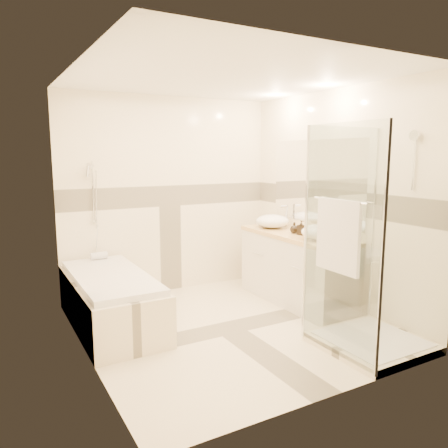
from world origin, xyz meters
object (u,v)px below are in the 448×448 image
bathtub (111,298)px  vessel_sink_near (272,221)px  shower_enclosure (358,295)px  vessel_sink_far (320,232)px  vanity (296,268)px  amenity_bottle_a (301,228)px  amenity_bottle_b (294,228)px

bathtub → vessel_sink_near: vessel_sink_near is taller
shower_enclosure → vessel_sink_far: bearing=72.1°
vanity → vessel_sink_near: vessel_sink_near is taller
bathtub → vessel_sink_far: (2.13, -0.78, 0.63)m
amenity_bottle_a → vanity: bearing=78.4°
bathtub → vessel_sink_near: (2.13, 0.13, 0.63)m
vessel_sink_near → amenity_bottle_a: size_ratio=2.53×
vessel_sink_near → bathtub: bearing=-176.6°
amenity_bottle_a → shower_enclosure: bearing=-103.1°
vessel_sink_near → amenity_bottle_a: 0.57m
bathtub → shower_enclosure: bearing=-41.1°
amenity_bottle_b → shower_enclosure: bearing=-101.8°
shower_enclosure → amenity_bottle_b: bearing=78.2°
bathtub → vanity: (2.15, -0.35, 0.12)m
vanity → vessel_sink_near: bearing=92.4°
vessel_sink_far → amenity_bottle_a: size_ratio=2.48×
vessel_sink_far → amenity_bottle_b: (0.00, 0.46, -0.02)m
bathtub → amenity_bottle_a: bearing=-11.9°
vanity → shower_enclosure: shower_enclosure is taller
shower_enclosure → vanity: bearing=77.0°
vanity → amenity_bottle_a: size_ratio=9.66×
vessel_sink_far → vanity: bearing=87.3°
vessel_sink_near → amenity_bottle_b: 0.44m
vessel_sink_far → amenity_bottle_b: 0.46m
vanity → vessel_sink_far: (-0.02, -0.43, 0.51)m
bathtub → vessel_sink_far: size_ratio=4.08×
bathtub → vessel_sink_far: bearing=-20.0°
shower_enclosure → amenity_bottle_a: bearing=76.9°
vessel_sink_near → amenity_bottle_a: vessel_sink_near is taller
vessel_sink_near → vessel_sink_far: size_ratio=1.02×
bathtub → vessel_sink_far: 2.35m
shower_enclosure → amenity_bottle_a: shower_enclosure is taller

